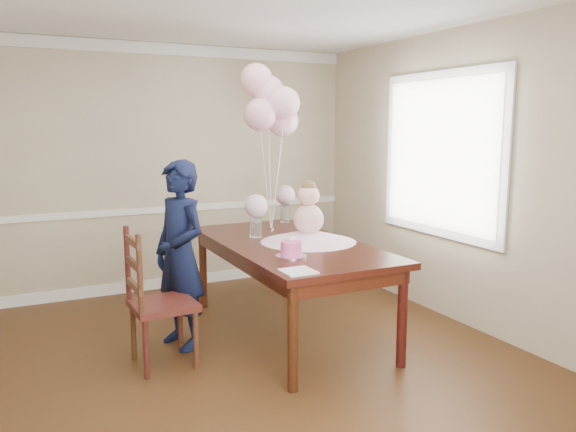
{
  "coord_description": "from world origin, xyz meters",
  "views": [
    {
      "loc": [
        -1.41,
        -3.65,
        1.82
      ],
      "look_at": [
        0.69,
        0.64,
        1.05
      ],
      "focal_mm": 35.0,
      "sensor_mm": 36.0,
      "label": 1
    }
  ],
  "objects_px": {
    "dining_table_top": "(289,245)",
    "birthday_cake": "(291,248)",
    "dining_chair_seat": "(163,305)",
    "woman": "(180,255)"
  },
  "relations": [
    {
      "from": "dining_table_top",
      "to": "birthday_cake",
      "type": "bearing_deg",
      "value": -113.96
    },
    {
      "from": "dining_chair_seat",
      "to": "woman",
      "type": "distance_m",
      "value": 0.49
    },
    {
      "from": "birthday_cake",
      "to": "woman",
      "type": "relative_size",
      "value": 0.11
    },
    {
      "from": "dining_chair_seat",
      "to": "birthday_cake",
      "type": "bearing_deg",
      "value": -21.9
    },
    {
      "from": "birthday_cake",
      "to": "dining_chair_seat",
      "type": "relative_size",
      "value": 0.36
    },
    {
      "from": "birthday_cake",
      "to": "dining_chair_seat",
      "type": "height_order",
      "value": "birthday_cake"
    },
    {
      "from": "dining_table_top",
      "to": "dining_chair_seat",
      "type": "xyz_separation_m",
      "value": [
        -1.15,
        -0.17,
        -0.32
      ]
    },
    {
      "from": "birthday_cake",
      "to": "dining_chair_seat",
      "type": "bearing_deg",
      "value": 160.64
    },
    {
      "from": "dining_table_top",
      "to": "birthday_cake",
      "type": "distance_m",
      "value": 0.55
    },
    {
      "from": "dining_table_top",
      "to": "woman",
      "type": "relative_size",
      "value": 1.42
    }
  ]
}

